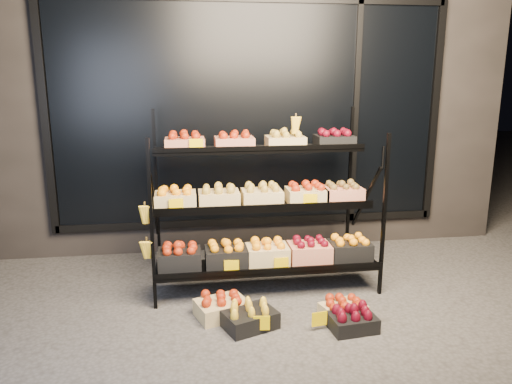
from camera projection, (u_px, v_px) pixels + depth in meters
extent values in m
plane|color=#514F4C|center=(275.00, 310.00, 4.33)|extent=(24.00, 24.00, 0.00)
cube|color=#2D2826|center=(239.00, 93.00, 6.42)|extent=(6.00, 2.00, 3.50)
cube|color=black|center=(250.00, 115.00, 5.49)|extent=(4.20, 0.04, 2.40)
cube|color=black|center=(251.00, 221.00, 5.75)|extent=(4.30, 0.06, 0.08)
cube|color=black|center=(45.00, 118.00, 5.17)|extent=(0.08, 0.06, 2.50)
cube|color=black|center=(434.00, 113.00, 5.77)|extent=(0.08, 0.06, 2.50)
cube|color=black|center=(355.00, 114.00, 5.64)|extent=(0.06, 0.06, 2.50)
cylinder|color=black|center=(383.00, 157.00, 5.78)|extent=(0.02, 0.02, 0.25)
cube|color=black|center=(152.00, 226.00, 4.19)|extent=(0.03, 0.03, 1.50)
cube|color=black|center=(384.00, 216.00, 4.48)|extent=(0.03, 0.03, 1.50)
cube|color=black|center=(157.00, 191.00, 5.10)|extent=(0.03, 0.03, 1.66)
cube|color=black|center=(349.00, 184.00, 5.39)|extent=(0.03, 0.03, 1.66)
cube|color=black|center=(268.00, 266.00, 4.61)|extent=(2.05, 0.42, 0.03)
cube|color=black|center=(272.00, 271.00, 4.41)|extent=(2.05, 0.02, 0.05)
cube|color=black|center=(263.00, 206.00, 4.78)|extent=(2.05, 0.40, 0.03)
cube|color=black|center=(266.00, 207.00, 4.59)|extent=(2.05, 0.02, 0.05)
cube|color=black|center=(259.00, 149.00, 4.95)|extent=(2.05, 0.40, 0.03)
cube|color=black|center=(262.00, 149.00, 4.76)|extent=(2.05, 0.02, 0.05)
cube|color=tan|center=(185.00, 144.00, 4.83)|extent=(0.38, 0.28, 0.11)
ellipsoid|color=#A21D0B|center=(185.00, 135.00, 4.81)|extent=(0.32, 0.24, 0.07)
cube|color=tan|center=(234.00, 143.00, 4.90)|extent=(0.38, 0.28, 0.11)
ellipsoid|color=#A21D0B|center=(234.00, 134.00, 4.88)|extent=(0.32, 0.24, 0.07)
cube|color=tan|center=(285.00, 142.00, 4.97)|extent=(0.38, 0.28, 0.11)
ellipsoid|color=#B18F31|center=(285.00, 133.00, 4.95)|extent=(0.32, 0.24, 0.07)
cube|color=black|center=(334.00, 141.00, 5.04)|extent=(0.38, 0.28, 0.11)
ellipsoid|color=#5D0715|center=(335.00, 132.00, 5.02)|extent=(0.32, 0.24, 0.07)
cube|color=tan|center=(176.00, 200.00, 4.64)|extent=(0.38, 0.28, 0.14)
ellipsoid|color=#FF9A0D|center=(175.00, 190.00, 4.62)|extent=(0.32, 0.24, 0.07)
cube|color=tan|center=(219.00, 199.00, 4.70)|extent=(0.38, 0.28, 0.14)
ellipsoid|color=#B18F31|center=(219.00, 188.00, 4.68)|extent=(0.32, 0.24, 0.07)
cube|color=tan|center=(262.00, 197.00, 4.76)|extent=(0.38, 0.28, 0.14)
ellipsoid|color=#B18F31|center=(262.00, 187.00, 4.73)|extent=(0.32, 0.24, 0.07)
cube|color=tan|center=(306.00, 195.00, 4.82)|extent=(0.38, 0.28, 0.14)
ellipsoid|color=#A21D0B|center=(307.00, 185.00, 4.80)|extent=(0.32, 0.24, 0.07)
cube|color=tan|center=(342.00, 194.00, 4.87)|extent=(0.38, 0.28, 0.14)
ellipsoid|color=brown|center=(342.00, 184.00, 4.85)|extent=(0.32, 0.24, 0.07)
cube|color=black|center=(180.00, 260.00, 4.47)|extent=(0.38, 0.28, 0.18)
ellipsoid|color=#A21D0B|center=(179.00, 247.00, 4.44)|extent=(0.32, 0.24, 0.07)
cube|color=black|center=(226.00, 258.00, 4.53)|extent=(0.38, 0.28, 0.18)
ellipsoid|color=#FF9A0D|center=(226.00, 245.00, 4.50)|extent=(0.32, 0.24, 0.07)
cube|color=tan|center=(267.00, 255.00, 4.58)|extent=(0.38, 0.28, 0.18)
ellipsoid|color=#FF9A0D|center=(267.00, 243.00, 4.55)|extent=(0.32, 0.24, 0.07)
cube|color=tan|center=(309.00, 253.00, 4.64)|extent=(0.38, 0.28, 0.18)
ellipsoid|color=#5D0715|center=(310.00, 241.00, 4.61)|extent=(0.32, 0.24, 0.07)
cube|color=black|center=(350.00, 251.00, 4.69)|extent=(0.38, 0.28, 0.18)
ellipsoid|color=#FF9A0D|center=(350.00, 239.00, 4.67)|extent=(0.32, 0.24, 0.07)
ellipsoid|color=yellow|center=(145.00, 204.00, 4.15)|extent=(0.14, 0.08, 0.22)
ellipsoid|color=yellow|center=(147.00, 240.00, 4.23)|extent=(0.14, 0.08, 0.22)
ellipsoid|color=yellow|center=(296.00, 116.00, 4.82)|extent=(0.14, 0.08, 0.22)
cube|color=#E6BA00|center=(176.00, 205.00, 4.50)|extent=(0.13, 0.01, 0.12)
cube|color=#E6BA00|center=(310.00, 200.00, 4.68)|extent=(0.13, 0.01, 0.12)
cube|color=#E6BA00|center=(196.00, 145.00, 4.70)|extent=(0.13, 0.01, 0.12)
cube|color=#E6BA00|center=(232.00, 267.00, 4.40)|extent=(0.13, 0.01, 0.12)
cube|color=#E6BA00|center=(281.00, 264.00, 4.46)|extent=(0.13, 0.01, 0.12)
cube|color=#E6BA00|center=(262.00, 328.00, 3.91)|extent=(0.13, 0.01, 0.12)
cube|color=#E6BA00|center=(319.00, 324.00, 3.98)|extent=(0.13, 0.01, 0.12)
cube|color=tan|center=(222.00, 309.00, 4.20)|extent=(0.48, 0.42, 0.14)
ellipsoid|color=#A21D0B|center=(221.00, 298.00, 4.18)|extent=(0.41, 0.35, 0.07)
cube|color=black|center=(250.00, 319.00, 4.03)|extent=(0.49, 0.43, 0.14)
ellipsoid|color=yellow|center=(249.00, 308.00, 4.00)|extent=(0.41, 0.36, 0.07)
cube|color=tan|center=(343.00, 311.00, 4.18)|extent=(0.41, 0.35, 0.12)
ellipsoid|color=#A21D0B|center=(344.00, 301.00, 4.16)|extent=(0.35, 0.29, 0.07)
cube|color=black|center=(352.00, 323.00, 3.99)|extent=(0.39, 0.30, 0.12)
ellipsoid|color=#5D0715|center=(353.00, 312.00, 3.97)|extent=(0.33, 0.26, 0.07)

